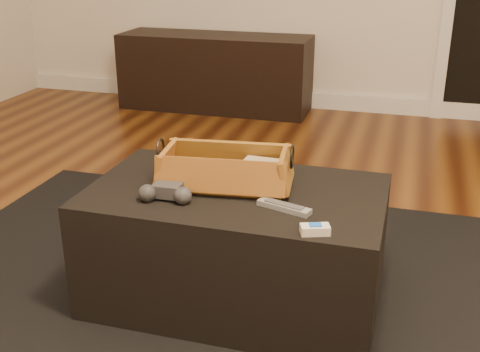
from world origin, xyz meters
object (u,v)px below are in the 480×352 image
(ottoman, at_px, (236,244))
(silver_remote, at_px, (284,207))
(tv_remote, at_px, (218,179))
(wicker_basket, at_px, (225,171))
(cream_gadget, at_px, (315,229))
(media_cabinet, at_px, (215,72))
(game_controller, at_px, (166,193))

(ottoman, distance_m, silver_remote, 0.31)
(ottoman, distance_m, tv_remote, 0.25)
(ottoman, xyz_separation_m, wicker_basket, (-0.05, 0.03, 0.26))
(tv_remote, bearing_deg, cream_gadget, -46.80)
(tv_remote, distance_m, silver_remote, 0.28)
(media_cabinet, relative_size, tv_remote, 5.93)
(media_cabinet, xyz_separation_m, ottoman, (0.91, -2.48, -0.06))
(tv_remote, relative_size, game_controller, 1.32)
(ottoman, distance_m, cream_gadget, 0.46)
(media_cabinet, distance_m, wicker_basket, 2.61)
(silver_remote, distance_m, cream_gadget, 0.18)
(ottoman, bearing_deg, tv_remote, 174.45)
(ottoman, xyz_separation_m, cream_gadget, (0.31, -0.25, 0.22))
(ottoman, xyz_separation_m, silver_remote, (0.19, -0.11, 0.22))
(ottoman, height_order, cream_gadget, cream_gadget)
(tv_remote, relative_size, cream_gadget, 2.56)
(media_cabinet, height_order, tv_remote, media_cabinet)
(tv_remote, height_order, cream_gadget, tv_remote)
(wicker_basket, bearing_deg, ottoman, -29.61)
(wicker_basket, distance_m, cream_gadget, 0.45)
(ottoman, bearing_deg, wicker_basket, 150.39)
(ottoman, distance_m, game_controller, 0.34)
(tv_remote, xyz_separation_m, wicker_basket, (0.02, 0.02, 0.03))
(silver_remote, height_order, cream_gadget, cream_gadget)
(tv_remote, bearing_deg, ottoman, -18.45)
(media_cabinet, distance_m, game_controller, 2.74)
(ottoman, height_order, wicker_basket, wicker_basket)
(tv_remote, distance_m, wicker_basket, 0.04)
(tv_remote, distance_m, cream_gadget, 0.46)
(ottoman, relative_size, cream_gadget, 10.67)
(silver_remote, bearing_deg, tv_remote, 155.51)
(cream_gadget, bearing_deg, media_cabinet, 114.06)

